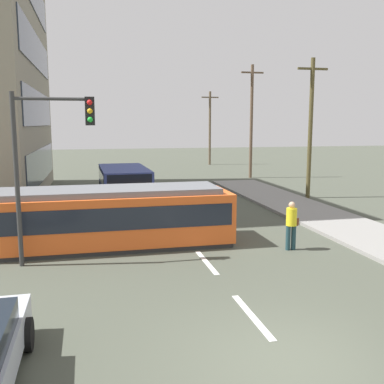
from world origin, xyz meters
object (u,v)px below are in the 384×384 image
streetcar_tram (110,216)px  utility_pole_distant (210,127)px  utility_pole_far (251,120)px  utility_pole_mid (310,126)px  traffic_light_mast (47,147)px  city_bus (124,182)px  pedestrian_crossing (291,223)px

streetcar_tram → utility_pole_distant: 31.90m
utility_pole_far → utility_pole_distant: size_ratio=1.16×
utility_pole_mid → utility_pole_far: size_ratio=0.90×
traffic_light_mast → utility_pole_mid: (13.49, 9.48, 0.53)m
city_bus → utility_pole_mid: size_ratio=0.72×
utility_pole_mid → utility_pole_far: utility_pole_far is taller
utility_pole_far → utility_pole_distant: bearing=90.7°
traffic_light_mast → utility_pole_distant: (13.49, 31.23, 0.36)m
streetcar_tram → utility_pole_mid: 14.37m
streetcar_tram → utility_pole_far: utility_pole_far is taller
traffic_light_mast → utility_pole_distant: size_ratio=0.69×
pedestrian_crossing → utility_pole_far: 20.76m
streetcar_tram → pedestrian_crossing: (6.00, -1.89, -0.12)m
pedestrian_crossing → utility_pole_far: size_ratio=0.19×
city_bus → utility_pole_far: 13.91m
streetcar_tram → city_bus: (1.21, 9.41, -0.01)m
traffic_light_mast → city_bus: bearing=74.7°
streetcar_tram → utility_pole_far: (11.80, 17.71, 3.50)m
pedestrian_crossing → city_bus: bearing=113.0°
streetcar_tram → utility_pole_distant: (11.66, 29.55, 2.89)m
pedestrian_crossing → utility_pole_mid: utility_pole_mid is taller
city_bus → pedestrian_crossing: city_bus is taller
city_bus → utility_pole_distant: (10.45, 20.15, 2.90)m
streetcar_tram → traffic_light_mast: (-1.83, -1.67, 2.53)m
utility_pole_mid → utility_pole_distant: bearing=90.0°
utility_pole_distant → streetcar_tram: bearing=-111.5°
utility_pole_far → utility_pole_distant: (-0.14, 11.85, -0.61)m
streetcar_tram → traffic_light_mast: 3.54m
streetcar_tram → traffic_light_mast: traffic_light_mast is taller
pedestrian_crossing → utility_pole_distant: (5.66, 31.44, 3.01)m
utility_pole_distant → city_bus: bearing=-117.4°
pedestrian_crossing → utility_pole_distant: utility_pole_distant is taller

